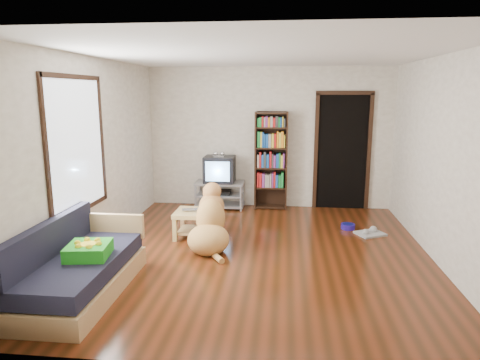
# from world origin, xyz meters

# --- Properties ---
(ground) EXTENTS (5.00, 5.00, 0.00)m
(ground) POSITION_xyz_m (0.00, 0.00, 0.00)
(ground) COLOR #53210E
(ground) RESTS_ON ground
(ceiling) EXTENTS (5.00, 5.00, 0.00)m
(ceiling) POSITION_xyz_m (0.00, 0.00, 2.60)
(ceiling) COLOR white
(ceiling) RESTS_ON ground
(wall_back) EXTENTS (4.50, 0.00, 4.50)m
(wall_back) POSITION_xyz_m (0.00, 2.50, 1.30)
(wall_back) COLOR silver
(wall_back) RESTS_ON ground
(wall_front) EXTENTS (4.50, 0.00, 4.50)m
(wall_front) POSITION_xyz_m (0.00, -2.50, 1.30)
(wall_front) COLOR silver
(wall_front) RESTS_ON ground
(wall_left) EXTENTS (0.00, 5.00, 5.00)m
(wall_left) POSITION_xyz_m (-2.25, 0.00, 1.30)
(wall_left) COLOR silver
(wall_left) RESTS_ON ground
(wall_right) EXTENTS (0.00, 5.00, 5.00)m
(wall_right) POSITION_xyz_m (2.25, 0.00, 1.30)
(wall_right) COLOR silver
(wall_right) RESTS_ON ground
(green_cushion) EXTENTS (0.48, 0.48, 0.14)m
(green_cushion) POSITION_xyz_m (-1.75, -1.38, 0.49)
(green_cushion) COLOR green
(green_cushion) RESTS_ON sofa
(laptop) EXTENTS (0.37, 0.28, 0.03)m
(laptop) POSITION_xyz_m (-1.03, 0.54, 0.41)
(laptop) COLOR silver
(laptop) RESTS_ON coffee_table
(dog_bowl) EXTENTS (0.22, 0.22, 0.08)m
(dog_bowl) POSITION_xyz_m (1.33, 1.20, 0.04)
(dog_bowl) COLOR #241389
(dog_bowl) RESTS_ON ground
(grey_rag) EXTENTS (0.50, 0.47, 0.03)m
(grey_rag) POSITION_xyz_m (1.63, 0.95, 0.01)
(grey_rag) COLOR gray
(grey_rag) RESTS_ON ground
(window) EXTENTS (0.03, 1.46, 1.70)m
(window) POSITION_xyz_m (-2.23, -0.50, 1.50)
(window) COLOR white
(window) RESTS_ON wall_left
(doorway) EXTENTS (1.03, 0.05, 2.19)m
(doorway) POSITION_xyz_m (1.35, 2.48, 1.12)
(doorway) COLOR black
(doorway) RESTS_ON wall_back
(tv_stand) EXTENTS (0.90, 0.45, 0.50)m
(tv_stand) POSITION_xyz_m (-0.90, 2.25, 0.27)
(tv_stand) COLOR #99999E
(tv_stand) RESTS_ON ground
(crt_tv) EXTENTS (0.55, 0.52, 0.58)m
(crt_tv) POSITION_xyz_m (-0.90, 2.27, 0.74)
(crt_tv) COLOR black
(crt_tv) RESTS_ON tv_stand
(bookshelf) EXTENTS (0.60, 0.30, 1.80)m
(bookshelf) POSITION_xyz_m (0.05, 2.34, 1.00)
(bookshelf) COLOR black
(bookshelf) RESTS_ON ground
(sofa) EXTENTS (0.80, 1.80, 0.80)m
(sofa) POSITION_xyz_m (-1.87, -1.38, 0.26)
(sofa) COLOR tan
(sofa) RESTS_ON ground
(coffee_table) EXTENTS (0.55, 0.55, 0.40)m
(coffee_table) POSITION_xyz_m (-1.03, 0.57, 0.28)
(coffee_table) COLOR tan
(coffee_table) RESTS_ON ground
(dog) EXTENTS (0.59, 1.10, 0.92)m
(dog) POSITION_xyz_m (-0.71, 0.13, 0.34)
(dog) COLOR tan
(dog) RESTS_ON ground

